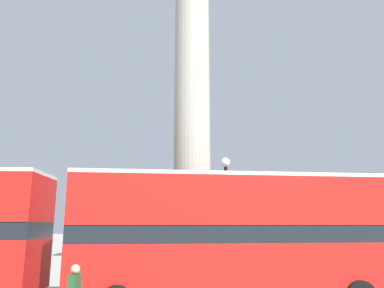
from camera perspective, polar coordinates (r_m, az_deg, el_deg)
ground_plane at (r=19.26m, az=-0.00°, el=-20.20°), size 200.00×200.00×0.00m
monument_column at (r=19.46m, az=-0.00°, el=-0.91°), size 5.75×5.75×20.55m
bus_a at (r=13.04m, az=6.14°, el=-13.36°), size 10.69×3.41×4.34m
street_lamp at (r=15.40m, az=5.30°, el=-11.44°), size 0.39×0.39×5.41m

